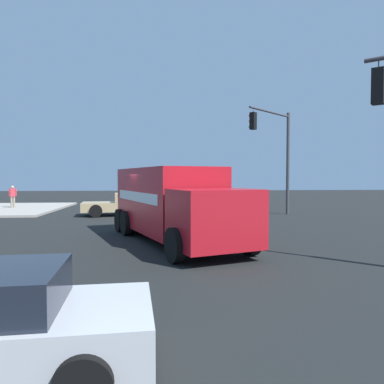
% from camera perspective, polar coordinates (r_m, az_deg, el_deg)
% --- Properties ---
extents(ground_plane, '(100.00, 100.00, 0.00)m').
position_cam_1_polar(ground_plane, '(15.35, -4.95, -6.67)').
color(ground_plane, black).
extents(delivery_truck, '(8.35, 5.09, 2.74)m').
position_cam_1_polar(delivery_truck, '(13.77, -2.98, -1.67)').
color(delivery_truck, '#AD141E').
rests_on(delivery_truck, ground).
extents(traffic_light_primary, '(3.20, 3.39, 6.48)m').
position_cam_1_polar(traffic_light_primary, '(23.34, 13.00, 6.84)').
color(traffic_light_primary, '#38383D').
rests_on(traffic_light_primary, ground).
extents(pickup_tan, '(2.70, 5.39, 1.38)m').
position_cam_1_polar(pickup_tan, '(23.51, -10.17, -1.78)').
color(pickup_tan, tan).
rests_on(pickup_tan, ground).
extents(pedestrian_near_corner, '(0.35, 0.49, 1.62)m').
position_cam_1_polar(pedestrian_near_corner, '(30.25, -25.92, -0.44)').
color(pedestrian_near_corner, gray).
rests_on(pedestrian_near_corner, sidewalk_corner_near).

